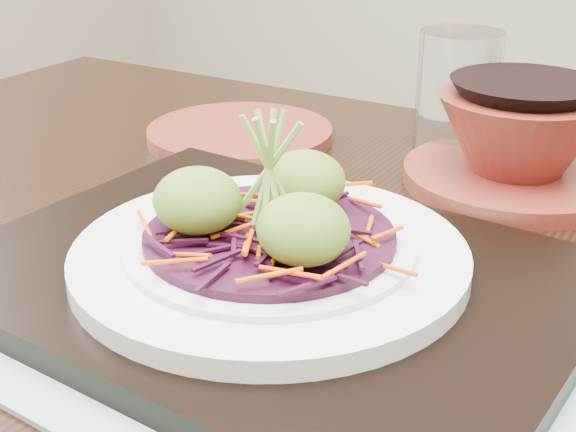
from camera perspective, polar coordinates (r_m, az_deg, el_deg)
The scene contains 11 objects.
dining_table at distance 0.56m, azimuth 2.47°, elevation -13.36°, with size 1.20×0.82×0.73m.
placemat at distance 0.50m, azimuth -1.27°, elevation -5.46°, with size 0.42×0.33×0.00m, color #84AB97.
serving_tray at distance 0.49m, azimuth -1.28°, elevation -4.43°, with size 0.37×0.28×0.02m, color black.
white_plate at distance 0.48m, azimuth -1.30°, elevation -2.74°, with size 0.24×0.24×0.02m.
cabbage_bed at distance 0.48m, azimuth -1.31°, elevation -1.44°, with size 0.15×0.15×0.01m, color #330A1F.
carrot_julienne at distance 0.48m, azimuth -1.32°, elevation -0.64°, with size 0.18×0.18×0.01m, color #DD4503, non-canonical shape.
guacamole_scoops at distance 0.47m, azimuth -1.38°, elevation 0.88°, with size 0.13×0.12×0.04m.
scallion_garnish at distance 0.46m, azimuth -1.36°, elevation 2.99°, with size 0.06×0.06×0.08m, color #84B648, non-canonical shape.
terracotta_side_plate at distance 0.77m, azimuth -3.44°, elevation 5.85°, with size 0.18×0.18×0.01m, color maroon.
water_glass at distance 0.75m, azimuth 11.99°, elevation 8.73°, with size 0.07×0.07×0.11m, color white.
terracotta_bowl_set at distance 0.68m, azimuth 16.05°, elevation 4.85°, with size 0.20×0.20×0.08m.
Camera 1 is at (0.16, -0.34, 0.98)m, focal length 50.00 mm.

